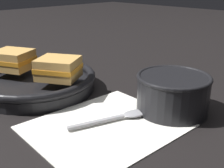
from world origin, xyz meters
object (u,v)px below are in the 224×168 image
at_px(soup_bowl, 173,91).
at_px(sandwich_near_right, 13,60).
at_px(skillet, 36,81).
at_px(sandwich_near_left, 59,68).
at_px(spoon, 125,116).

xyz_separation_m(soup_bowl, sandwich_near_right, (-0.15, 0.36, 0.02)).
height_order(soup_bowl, skillet, soup_bowl).
bearing_deg(sandwich_near_left, sandwich_near_right, 106.29).
distance_m(skillet, sandwich_near_right, 0.08).
bearing_deg(sandwich_near_right, soup_bowl, -66.97).
height_order(skillet, sandwich_near_right, sandwich_near_right).
xyz_separation_m(soup_bowl, sandwich_near_left, (-0.11, 0.22, 0.02)).
distance_m(soup_bowl, sandwich_near_left, 0.25).
bearing_deg(sandwich_near_right, spoon, -79.43).
bearing_deg(skillet, spoon, -80.78).
height_order(soup_bowl, sandwich_near_right, sandwich_near_right).
bearing_deg(spoon, sandwich_near_left, 115.12).
distance_m(spoon, sandwich_near_left, 0.19).
bearing_deg(sandwich_near_left, soup_bowl, -63.17).
relative_size(sandwich_near_left, sandwich_near_right, 1.02).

